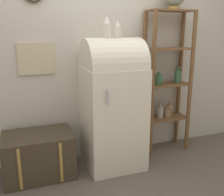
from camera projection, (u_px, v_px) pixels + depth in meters
ground_plane at (120, 173)px, 2.96m from camera, size 12.00×12.00×0.00m
wall_back at (103, 48)px, 3.14m from camera, size 7.00×0.09×2.70m
refrigerator at (113, 101)px, 2.98m from camera, size 0.64×0.66×1.48m
suitcase_trunk at (39, 155)px, 2.86m from camera, size 0.73×0.51×0.48m
shelf_unit at (167, 80)px, 3.34m from camera, size 0.59×0.29×1.80m
vase_left at (107, 28)px, 2.76m from camera, size 0.09×0.09×0.23m
vase_center at (118, 30)px, 2.80m from camera, size 0.07×0.07×0.18m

